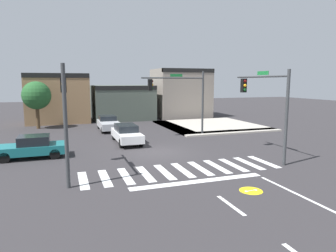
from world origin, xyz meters
The scene contains 13 objects.
ground_plane centered at (0.00, 0.00, 0.00)m, with size 120.00×120.00×0.00m, color #302D30.
crosswalk_near centered at (0.00, -4.50, 0.00)m, with size 10.90×2.84×0.01m.
lane_markings centered at (1.11, -12.02, 0.00)m, with size 6.80×20.25×0.01m.
bike_detector_marking centered at (1.67, -8.41, 0.00)m, with size 1.03×1.03×0.01m.
curb_corner_northeast centered at (8.49, 9.42, 0.07)m, with size 10.00×10.60×0.15m.
storefront_row centered at (1.93, 18.97, 2.78)m, with size 22.60×6.98×6.43m.
traffic_signal_northeast centered at (3.62, 5.14, 3.88)m, with size 5.69×0.32×5.68m.
traffic_signal_southwest centered at (-5.93, -3.72, 3.88)m, with size 0.32×4.53×5.57m.
traffic_signal_southeast centered at (5.89, -3.50, 3.82)m, with size 0.32×5.25×5.46m.
car_teal centered at (-7.97, 1.10, 0.71)m, with size 4.12×1.86×1.41m.
car_silver centered at (-1.84, 10.60, 0.69)m, with size 1.83×4.45×1.37m.
car_white centered at (-1.40, 3.83, 0.74)m, with size 1.71×4.79×1.43m.
roadside_tree centered at (-8.50, 14.00, 3.37)m, with size 2.84×2.84×4.82m.
Camera 1 is at (-5.98, -19.25, 4.77)m, focal length 32.26 mm.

